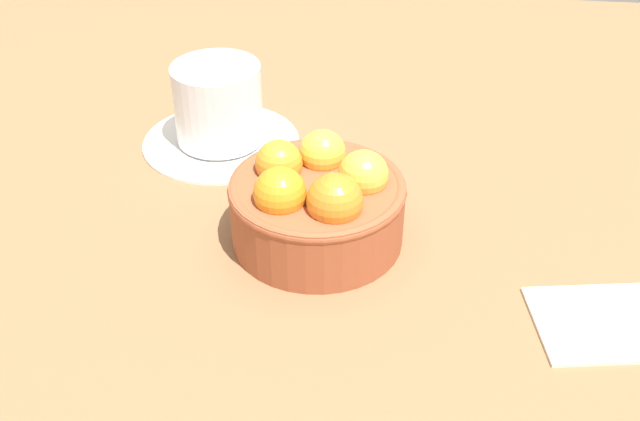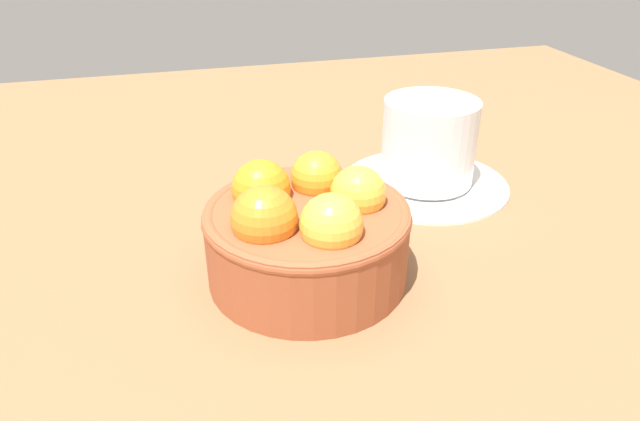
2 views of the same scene
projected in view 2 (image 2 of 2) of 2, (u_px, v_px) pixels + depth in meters
ground_plane at (308, 300)px, 43.55cm from camera, size 117.69×119.26×4.48cm
terracotta_bowl at (306, 231)px, 40.62cm from camera, size 14.44×14.44×8.42cm
coffee_cup at (428, 150)px, 53.80cm from camera, size 15.61×15.61×8.35cm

